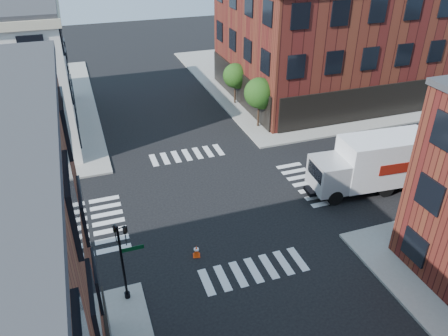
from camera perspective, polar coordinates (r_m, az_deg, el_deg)
ground at (r=29.63m, az=-1.33°, el=-4.40°), size 120.00×120.00×0.00m
sidewalk_ne at (r=55.18m, az=13.05°, el=11.78°), size 30.00×30.00×0.15m
building_ne at (r=49.35m, az=16.41°, el=16.39°), size 25.00×16.00×12.00m
tree_near at (r=38.91m, az=4.71°, el=9.55°), size 2.69×2.69×4.49m
tree_far at (r=44.23m, az=1.55°, el=11.81°), size 2.43×2.43×4.07m
signal_pole at (r=21.68m, az=-13.10°, el=-10.88°), size 1.29×1.24×4.60m
box_truck at (r=31.66m, az=18.97°, el=0.58°), size 8.81×3.23×3.92m
traffic_cone at (r=25.16m, az=-3.63°, el=-10.76°), size 0.49×0.49×0.74m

